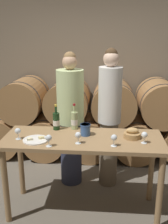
{
  "coord_description": "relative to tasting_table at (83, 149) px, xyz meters",
  "views": [
    {
      "loc": [
        0.22,
        -2.59,
        1.98
      ],
      "look_at": [
        0.0,
        0.13,
        1.15
      ],
      "focal_mm": 42.0,
      "sensor_mm": 36.0,
      "label": 1
    }
  ],
  "objects": [
    {
      "name": "tasting_table",
      "position": [
        0.0,
        0.0,
        0.0
      ],
      "size": [
        1.71,
        0.64,
        0.9
      ],
      "color": "#99754C",
      "rests_on": "ground_plane"
    },
    {
      "name": "wine_glass_far_right",
      "position": [
        0.63,
        -0.09,
        0.22
      ],
      "size": [
        0.06,
        0.06,
        0.12
      ],
      "color": "white",
      "rests_on": "tasting_table"
    },
    {
      "name": "wine_glass_center",
      "position": [
        -0.04,
        -0.15,
        0.22
      ],
      "size": [
        0.06,
        0.06,
        0.12
      ],
      "color": "white",
      "rests_on": "tasting_table"
    },
    {
      "name": "wine_bottle_white",
      "position": [
        -0.12,
        0.26,
        0.23
      ],
      "size": [
        0.08,
        0.08,
        0.3
      ],
      "color": "#ADBC7F",
      "rests_on": "tasting_table"
    },
    {
      "name": "bread_basket",
      "position": [
        0.52,
        0.04,
        0.17
      ],
      "size": [
        0.18,
        0.18,
        0.11
      ],
      "color": "#A87F4C",
      "rests_on": "tasting_table"
    },
    {
      "name": "cheese_plate",
      "position": [
        -0.49,
        -0.11,
        0.14
      ],
      "size": [
        0.27,
        0.27,
        0.04
      ],
      "color": "white",
      "rests_on": "tasting_table"
    },
    {
      "name": "person_left",
      "position": [
        -0.21,
        0.6,
        0.13
      ],
      "size": [
        0.34,
        0.34,
        1.76
      ],
      "color": "#2D334C",
      "rests_on": "ground_plane"
    },
    {
      "name": "barrel_stack",
      "position": [
        0.0,
        1.46,
        -0.17
      ],
      "size": [
        3.56,
        0.83,
        1.28
      ],
      "color": "#9E7042",
      "rests_on": "ground_plane"
    },
    {
      "name": "stone_wall_back",
      "position": [
        0.0,
        1.99,
        0.83
      ],
      "size": [
        10.0,
        0.12,
        3.2
      ],
      "color": "gray",
      "rests_on": "ground_plane"
    },
    {
      "name": "wine_glass_left",
      "position": [
        -0.32,
        -0.24,
        0.22
      ],
      "size": [
        0.06,
        0.06,
        0.12
      ],
      "color": "white",
      "rests_on": "tasting_table"
    },
    {
      "name": "person_right",
      "position": [
        0.29,
        0.6,
        0.17
      ],
      "size": [
        0.29,
        0.29,
        1.81
      ],
      "color": "#756651",
      "rests_on": "ground_plane"
    },
    {
      "name": "wine_glass_far_left",
      "position": [
        -0.68,
        -0.09,
        0.22
      ],
      "size": [
        0.06,
        0.06,
        0.12
      ],
      "color": "white",
      "rests_on": "tasting_table"
    },
    {
      "name": "blue_crock",
      "position": [
        0.02,
        0.08,
        0.2
      ],
      "size": [
        0.12,
        0.12,
        0.13
      ],
      "color": "#335693",
      "rests_on": "tasting_table"
    },
    {
      "name": "wine_glass_right",
      "position": [
        0.32,
        -0.19,
        0.22
      ],
      "size": [
        0.06,
        0.06,
        0.12
      ],
      "color": "white",
      "rests_on": "tasting_table"
    },
    {
      "name": "wine_bottle_red",
      "position": [
        -0.33,
        0.23,
        0.23
      ],
      "size": [
        0.08,
        0.08,
        0.3
      ],
      "color": "#193819",
      "rests_on": "tasting_table"
    },
    {
      "name": "ground_plane",
      "position": [
        0.0,
        0.0,
        -0.77
      ],
      "size": [
        10.0,
        10.0,
        0.0
      ],
      "primitive_type": "plane",
      "color": "#665E51"
    }
  ]
}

